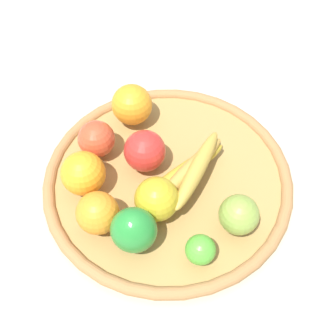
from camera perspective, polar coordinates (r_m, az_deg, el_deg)
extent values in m
plane|color=#B6AE97|center=(0.80, 0.00, -2.20)|extent=(2.40, 2.40, 0.00)
cylinder|color=#A47F46|center=(0.79, 0.00, -1.77)|extent=(0.45, 0.45, 0.02)
torus|color=#A37042|center=(0.78, 0.00, -1.33)|extent=(0.46, 0.46, 0.02)
sphere|color=green|center=(0.68, 4.57, -10.92)|extent=(0.06, 0.06, 0.05)
sphere|color=#C34529|center=(0.79, -9.65, 3.88)|extent=(0.10, 0.10, 0.07)
sphere|color=gold|center=(0.70, -1.53, -4.22)|extent=(0.11, 0.11, 0.08)
sphere|color=orange|center=(0.84, -4.91, 8.54)|extent=(0.09, 0.09, 0.08)
ellipsoid|color=#B49729|center=(0.76, 2.34, -0.33)|extent=(0.09, 0.18, 0.03)
ellipsoid|color=#B68B3C|center=(0.75, 2.95, -0.22)|extent=(0.12, 0.17, 0.03)
ellipsoid|color=#B7943A|center=(0.73, 3.97, -0.12)|extent=(0.16, 0.14, 0.03)
sphere|color=olive|center=(0.70, 9.57, -6.24)|extent=(0.09, 0.09, 0.07)
sphere|color=red|center=(0.76, -3.16, 2.32)|extent=(0.10, 0.10, 0.08)
sphere|color=orange|center=(0.74, -11.40, -0.71)|extent=(0.10, 0.10, 0.08)
sphere|color=orange|center=(0.70, -9.50, -6.01)|extent=(0.10, 0.10, 0.07)
ellipsoid|color=#258432|center=(0.67, -4.65, -8.38)|extent=(0.09, 0.09, 0.09)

